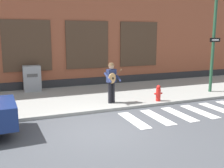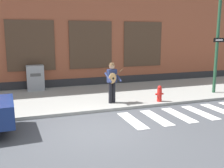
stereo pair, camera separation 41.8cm
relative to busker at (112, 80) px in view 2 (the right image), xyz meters
The scene contains 7 objects.
ground_plane 3.07m from the busker, 118.81° to the right, with size 160.00×160.00×0.00m, color #424449.
sidewalk 2.44m from the busker, 128.80° to the left, with size 28.00×5.03×0.12m.
building_backdrop 7.07m from the busker, 102.54° to the left, with size 28.00×4.06×8.31m.
crosswalk 3.36m from the busker, 41.11° to the right, with size 5.20×1.90×0.01m.
busker is the anchor object (origin of this frame).
utility_box 4.77m from the busker, 127.26° to the left, with size 0.86×0.60×1.30m.
fire_hydrant 2.16m from the busker, 12.35° to the right, with size 0.38×0.20×0.70m.
Camera 2 is at (-2.22, -7.63, 2.98)m, focal length 42.00 mm.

